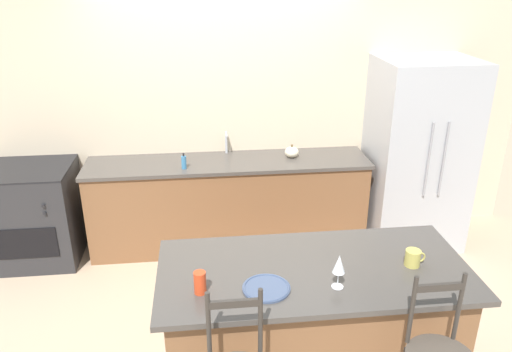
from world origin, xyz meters
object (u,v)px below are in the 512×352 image
(soap_bottle, at_px, (184,162))
(coffee_mug, at_px, (413,258))
(refrigerator, at_px, (417,154))
(tumbler_cup, at_px, (200,283))
(dinner_plate, at_px, (266,288))
(oven_range, at_px, (34,214))
(wine_glass, at_px, (339,265))
(pumpkin_decoration, at_px, (292,152))

(soap_bottle, bearing_deg, coffee_mug, -52.37)
(refrigerator, xyz_separation_m, coffee_mug, (-0.84, -1.89, 0.07))
(tumbler_cup, bearing_deg, dinner_plate, -1.40)
(oven_range, distance_m, coffee_mug, 3.46)
(dinner_plate, height_order, coffee_mug, coffee_mug)
(dinner_plate, height_order, wine_glass, wine_glass)
(oven_range, relative_size, tumbler_cup, 7.00)
(wine_glass, bearing_deg, oven_range, 138.09)
(oven_range, relative_size, wine_glass, 4.48)
(dinner_plate, xyz_separation_m, coffee_mug, (0.91, 0.14, 0.04))
(tumbler_cup, relative_size, pumpkin_decoration, 0.99)
(wine_glass, height_order, tumbler_cup, wine_glass)
(oven_range, bearing_deg, tumbler_cup, -52.85)
(dinner_plate, bearing_deg, oven_range, 133.00)
(oven_range, xyz_separation_m, wine_glass, (2.33, -2.09, 0.62))
(oven_range, xyz_separation_m, soap_bottle, (1.43, -0.10, 0.50))
(oven_range, xyz_separation_m, dinner_plate, (1.92, -2.06, 0.48))
(oven_range, distance_m, pumpkin_decoration, 2.50)
(wine_glass, relative_size, soap_bottle, 1.38)
(pumpkin_decoration, bearing_deg, wine_glass, -93.41)
(tumbler_cup, bearing_deg, coffee_mug, 5.97)
(refrigerator, height_order, oven_range, refrigerator)
(oven_range, height_order, coffee_mug, coffee_mug)
(oven_range, relative_size, dinner_plate, 3.41)
(oven_range, distance_m, tumbler_cup, 2.63)
(pumpkin_decoration, bearing_deg, coffee_mug, -79.33)
(refrigerator, relative_size, wine_glass, 8.90)
(dinner_plate, bearing_deg, tumbler_cup, 178.60)
(wine_glass, relative_size, pumpkin_decoration, 1.54)
(refrigerator, distance_m, dinner_plate, 2.68)
(dinner_plate, relative_size, tumbler_cup, 2.05)
(oven_range, distance_m, soap_bottle, 1.51)
(refrigerator, xyz_separation_m, dinner_plate, (-1.74, -2.03, 0.02))
(coffee_mug, height_order, tumbler_cup, tumbler_cup)
(coffee_mug, relative_size, soap_bottle, 0.85)
(oven_range, bearing_deg, refrigerator, -0.52)
(refrigerator, relative_size, dinner_plate, 6.77)
(refrigerator, bearing_deg, coffee_mug, -113.88)
(dinner_plate, height_order, soap_bottle, soap_bottle)
(tumbler_cup, xyz_separation_m, soap_bottle, (-0.13, 1.96, -0.04))
(refrigerator, relative_size, oven_range, 1.99)
(refrigerator, relative_size, soap_bottle, 12.31)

